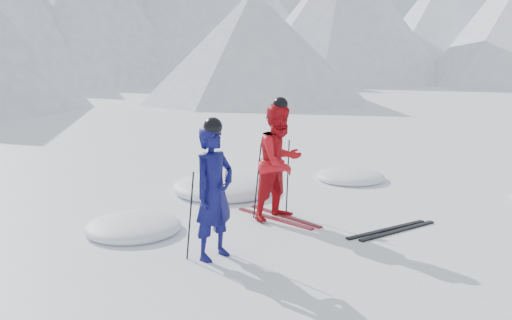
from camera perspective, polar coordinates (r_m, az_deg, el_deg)
ground at (r=10.19m, az=10.77°, el=-5.24°), size 160.00×160.00×0.00m
skier_blue at (r=7.54m, az=-4.45°, el=-3.47°), size 0.78×0.61×1.89m
skier_red at (r=9.33m, az=2.54°, el=-0.20°), size 1.07×0.89×2.02m
pole_blue_left at (r=7.61m, az=-6.94°, el=-5.86°), size 0.12×0.09×1.26m
pole_blue_right at (r=7.96m, az=-3.82°, el=-5.03°), size 0.12×0.07×1.26m
pole_red_left at (r=9.41m, az=0.14°, el=-2.18°), size 0.13×0.10×1.34m
pole_red_right at (r=9.70m, az=3.36°, el=-1.80°), size 0.13×0.09×1.34m
ski_worn_left at (r=9.50m, az=1.92°, el=-6.17°), size 0.37×1.69×0.03m
ski_worn_right at (r=9.64m, az=3.05°, el=-5.91°), size 0.25×1.70×0.03m
ski_loose_a at (r=9.17m, az=13.60°, el=-7.13°), size 1.70×0.20×0.03m
ski_loose_b at (r=9.16m, az=14.73°, el=-7.22°), size 1.70×0.15×0.03m
snow_lumps at (r=10.98m, az=1.18°, el=-3.84°), size 8.59×6.07×0.48m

